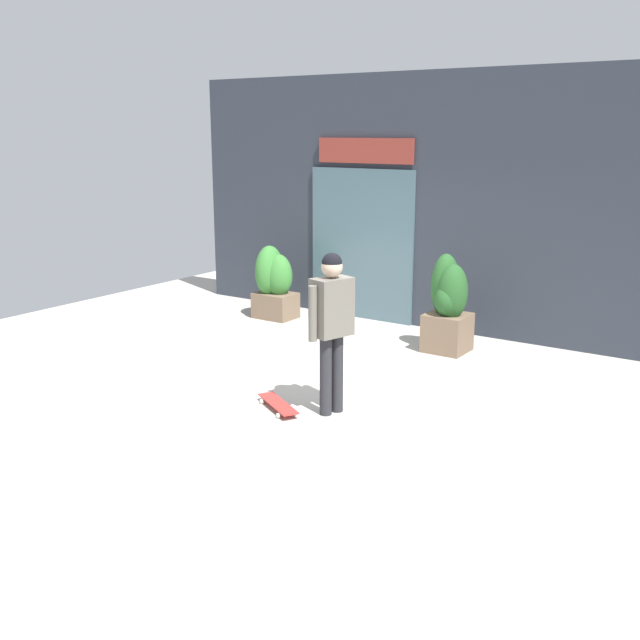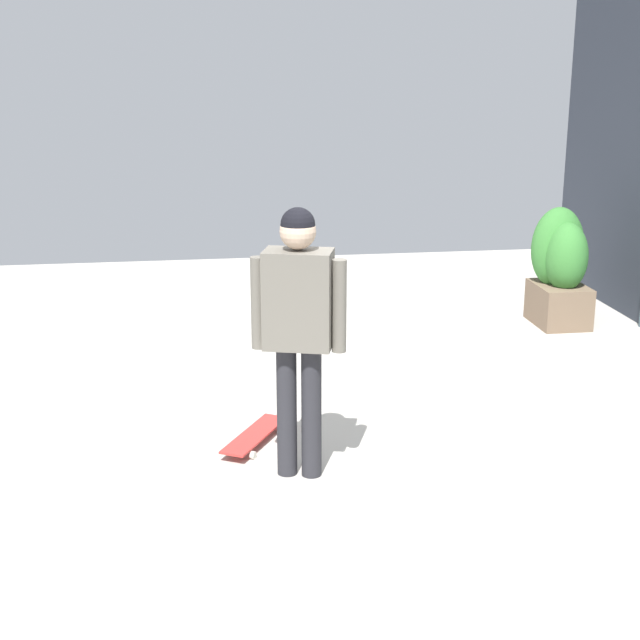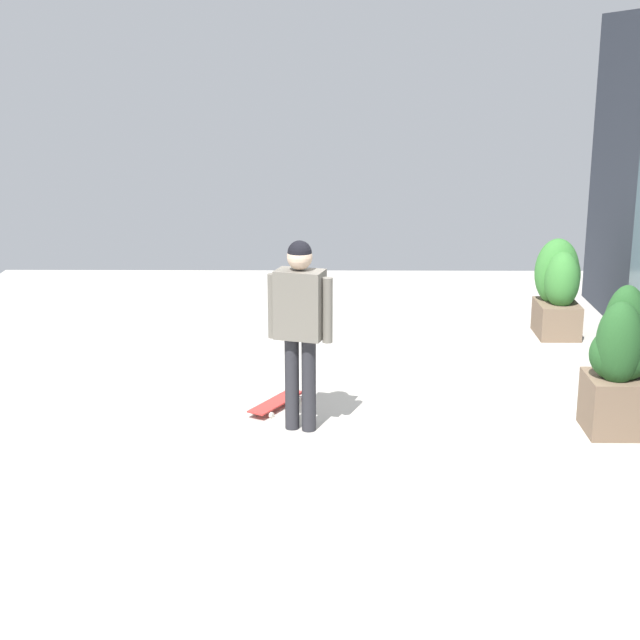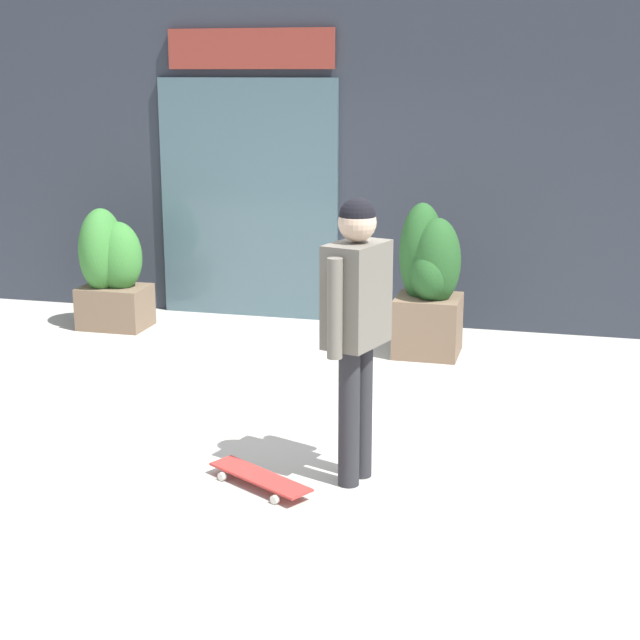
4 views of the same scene
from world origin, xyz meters
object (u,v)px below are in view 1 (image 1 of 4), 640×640
Objects in this scene: skateboarder at (332,316)px; planter_box_left at (273,281)px; skateboard at (278,404)px; planter_box_right at (449,304)px.

planter_box_left is (-3.13, 3.04, -0.47)m from skateboarder.
skateboard is 0.55× the size of planter_box_right.
skateboard is 4.23m from planter_box_left.
skateboarder is at bearing -125.09° from skateboard.
skateboarder is at bearing -44.13° from planter_box_left.
skateboard is 3.22m from planter_box_right.
skateboarder is 4.39m from planter_box_left.
planter_box_right is at bearing -73.91° from skateboarder.
planter_box_left is at bearing 176.66° from planter_box_right.
planter_box_right reaches higher than planter_box_left.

